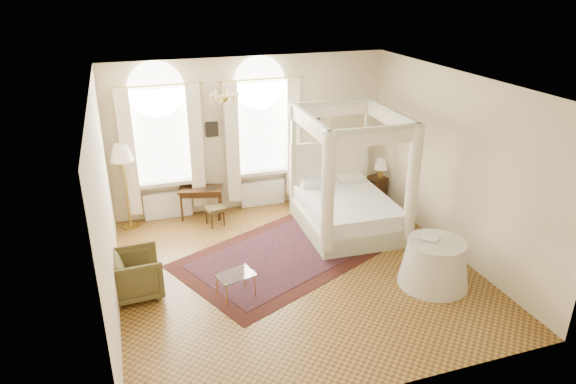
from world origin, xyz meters
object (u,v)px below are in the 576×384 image
Objects in this scene: armchair at (136,274)px; coffee_table at (236,276)px; nightstand at (375,189)px; stool at (215,210)px; canopy_bed at (347,204)px; floor_lamp at (122,157)px; side_table at (434,263)px; writing_desk at (201,192)px.

armchair is 1.61m from coffee_table.
stool is at bearing -179.14° from nightstand.
floor_lamp is at bearing 160.41° from canopy_bed.
armchair is at bearing 165.41° from side_table.
coffee_table is (-3.88, -2.71, 0.07)m from nightstand.
canopy_bed is 2.37m from side_table.
nightstand is 5.55m from floor_lamp.
writing_desk reaches higher than coffee_table.
side_table is (3.06, -3.33, 0.05)m from stool.
canopy_bed is 2.45× the size of writing_desk.
nightstand is 0.33× the size of floor_lamp.
nightstand is at bearing 34.91° from coffee_table.
nightstand reaches higher than stool.
writing_desk reaches higher than stool.
coffee_table is 0.38× the size of floor_lamp.
writing_desk is 2.97m from armchair.
armchair is at bearing -120.11° from writing_desk.
canopy_bed reaches higher than floor_lamp.
writing_desk is 0.85× the size of side_table.
canopy_bed is 2.73m from stool.
canopy_bed is at bearing -28.86° from writing_desk.
stool is 0.24× the size of floor_lamp.
floor_lamp reaches higher than coffee_table.
armchair is at bearing -128.73° from stool.
armchair is (-4.20, -1.07, -0.18)m from canopy_bed.
nightstand is 3.72m from stool.
writing_desk is 2.29× the size of stool.
floor_lamp is at bearing 180.00° from writing_desk.
stool is at bearing 86.34° from coffee_table.
coffee_table is (1.52, -0.55, -0.01)m from armchair.
stool is 0.37× the size of side_table.
coffee_table is (-2.68, -1.63, -0.19)m from canopy_bed.
coffee_table is at bearing -89.51° from writing_desk.
floor_lamp is (-1.49, 0.00, 0.95)m from writing_desk.
canopy_bed is at bearing -78.64° from armchair.
nightstand is 5.82m from armchair.
side_table reaches higher than stool.
writing_desk is at bearing -0.00° from floor_lamp.
nightstand is 0.59× the size of writing_desk.
coffee_table is 3.30m from side_table.
armchair reaches higher than writing_desk.
canopy_bed reaches higher than stool.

